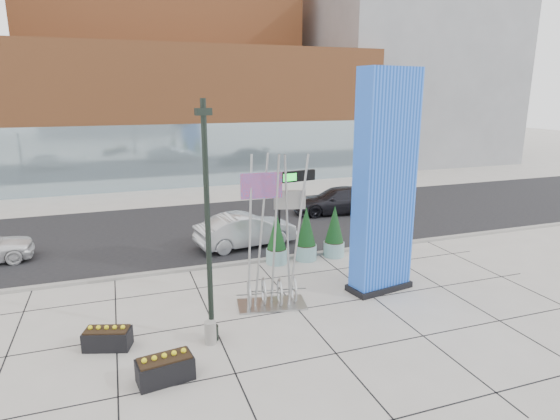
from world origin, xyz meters
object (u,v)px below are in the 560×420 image
object	(u,v)px
public_art_sculpture	(272,268)
car_silver_mid	(246,230)
concrete_bollard	(210,332)
overhead_street_sign	(294,185)
blue_pylon	(384,188)
lamp_post	(209,248)

from	to	relation	value
public_art_sculpture	car_silver_mid	xyz separation A→B (m)	(0.90, 6.68, -0.61)
car_silver_mid	concrete_bollard	bearing A→B (deg)	148.65
overhead_street_sign	blue_pylon	bearing A→B (deg)	-75.66
concrete_bollard	car_silver_mid	distance (m)	9.21
car_silver_mid	overhead_street_sign	bearing A→B (deg)	-157.89
public_art_sculpture	overhead_street_sign	distance (m)	5.23
blue_pylon	lamp_post	xyz separation A→B (m)	(-6.83, -1.64, -1.02)
public_art_sculpture	car_silver_mid	bearing A→B (deg)	92.31
concrete_bollard	car_silver_mid	world-z (taller)	car_silver_mid
lamp_post	concrete_bollard	distance (m)	2.61
blue_pylon	public_art_sculpture	bearing A→B (deg)	169.64
lamp_post	public_art_sculpture	size ratio (longest dim) A/B	1.33
lamp_post	public_art_sculpture	distance (m)	3.36
blue_pylon	car_silver_mid	size ratio (longest dim) A/B	1.66
public_art_sculpture	lamp_post	bearing A→B (deg)	-136.61
public_art_sculpture	blue_pylon	bearing A→B (deg)	9.92
lamp_post	car_silver_mid	size ratio (longest dim) A/B	1.45
lamp_post	concrete_bollard	world-z (taller)	lamp_post
concrete_bollard	car_silver_mid	bearing A→B (deg)	67.79
blue_pylon	car_silver_mid	distance (m)	8.15
public_art_sculpture	concrete_bollard	bearing A→B (deg)	-134.59
blue_pylon	car_silver_mid	xyz separation A→B (m)	(-3.44, 6.68, -3.15)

